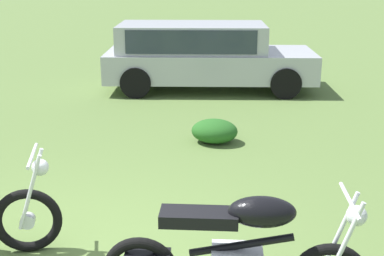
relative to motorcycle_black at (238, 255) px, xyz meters
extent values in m
torus|color=black|center=(-2.07, 0.50, -0.17)|extent=(0.64, 0.31, 0.65)
cylinder|color=silver|center=(-2.07, 0.50, -0.17)|extent=(0.17, 0.14, 0.14)
cylinder|color=silver|center=(-2.04, 0.61, 0.16)|extent=(0.26, 0.13, 0.73)
cylinder|color=silver|center=(-1.98, 0.44, 0.16)|extent=(0.26, 0.13, 0.73)
cylinder|color=silver|center=(-1.97, 0.54, 0.49)|extent=(0.26, 0.61, 0.03)
sphere|color=silver|center=(-1.92, 0.56, 0.37)|extent=(0.21, 0.21, 0.16)
cylinder|color=silver|center=(0.76, 0.20, 0.15)|extent=(0.28, 0.07, 0.75)
cylinder|color=silver|center=(0.78, 0.02, 0.15)|extent=(0.28, 0.07, 0.75)
cylinder|color=black|center=(0.02, 0.01, 0.09)|extent=(0.81, 0.17, 0.23)
ellipsoid|color=black|center=(0.17, 0.03, 0.38)|extent=(0.55, 0.33, 0.24)
cube|color=black|center=(-0.30, -0.04, 0.32)|extent=(0.63, 0.32, 0.10)
cylinder|color=silver|center=(0.81, 0.12, 0.49)|extent=(0.12, 0.64, 0.03)
sphere|color=silver|center=(0.87, 0.12, 0.37)|extent=(0.18, 0.18, 0.16)
cube|color=#B2B5BA|center=(-1.52, 7.68, 0.06)|extent=(4.73, 2.57, 0.60)
cube|color=#B2B5BA|center=(-1.91, 7.61, 0.64)|extent=(3.38, 2.15, 0.60)
cube|color=#2D3842|center=(-1.91, 7.61, 0.66)|extent=(2.92, 2.10, 0.48)
cylinder|color=black|center=(-0.15, 8.78, -0.17)|extent=(0.67, 0.33, 0.64)
cylinder|color=black|center=(0.15, 7.12, -0.17)|extent=(0.67, 0.33, 0.64)
cylinder|color=black|center=(-3.18, 8.24, -0.17)|extent=(0.67, 0.33, 0.64)
cylinder|color=black|center=(-2.88, 6.58, -0.17)|extent=(0.67, 0.33, 0.64)
ellipsoid|color=#235B1E|center=(-0.83, 4.06, -0.31)|extent=(0.72, 0.59, 0.37)
camera|label=1|loc=(0.37, -3.62, 2.17)|focal=49.26mm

